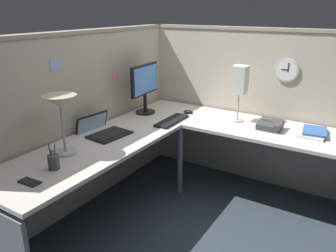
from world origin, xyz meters
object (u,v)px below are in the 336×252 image
at_px(keyboard, 172,121).
at_px(computer_mouse, 188,112).
at_px(wall_clock, 287,71).
at_px(book_stack, 314,133).
at_px(desk_lamp_paper, 240,81).
at_px(office_phone, 271,125).
at_px(desk_lamp_dome, 61,106).
at_px(laptop, 102,131).
at_px(cell_phone, 30,182).
at_px(monitor, 145,85).
at_px(pen_cup, 54,162).

distance_m(keyboard, computer_mouse, 0.32).
bearing_deg(wall_clock, book_stack, -131.93).
relative_size(computer_mouse, desk_lamp_paper, 0.20).
distance_m(office_phone, desk_lamp_paper, 0.49).
bearing_deg(office_phone, desk_lamp_paper, 78.44).
distance_m(keyboard, office_phone, 0.90).
xyz_separation_m(computer_mouse, wall_clock, (0.33, -0.86, 0.45)).
bearing_deg(book_stack, desk_lamp_dome, 132.55).
xyz_separation_m(laptop, desk_lamp_paper, (0.94, -0.87, 0.36)).
xyz_separation_m(keyboard, book_stack, (0.34, -1.21, 0.01)).
distance_m(desk_lamp_dome, cell_phone, 0.58).
height_order(office_phone, desk_lamp_paper, desk_lamp_paper).
distance_m(monitor, keyboard, 0.48).
xyz_separation_m(keyboard, desk_lamp_dome, (-1.04, 0.30, 0.35)).
distance_m(computer_mouse, desk_lamp_dome, 1.44).
xyz_separation_m(laptop, office_phone, (0.87, -1.21, 0.01)).
distance_m(keyboard, desk_lamp_paper, 0.73).
height_order(desk_lamp_dome, wall_clock, wall_clock).
bearing_deg(computer_mouse, wall_clock, -69.09).
bearing_deg(cell_phone, desk_lamp_paper, -22.81).
bearing_deg(pen_cup, book_stack, -40.54).
bearing_deg(laptop, keyboard, -31.43).
relative_size(computer_mouse, desk_lamp_dome, 0.23).
xyz_separation_m(computer_mouse, cell_phone, (-1.79, 0.14, -0.01)).
height_order(monitor, desk_lamp_dome, monitor).
relative_size(computer_mouse, office_phone, 0.50).
bearing_deg(cell_phone, book_stack, -39.66).
xyz_separation_m(cell_phone, desk_lamp_paper, (1.83, -0.66, 0.38)).
xyz_separation_m(office_phone, book_stack, (0.06, -0.35, -0.02)).
relative_size(keyboard, wall_clock, 1.95).
height_order(computer_mouse, cell_phone, computer_mouse).
bearing_deg(desk_lamp_dome, book_stack, -47.45).
distance_m(keyboard, book_stack, 1.26).
height_order(keyboard, desk_lamp_dome, desk_lamp_dome).
bearing_deg(book_stack, keyboard, 105.83).
distance_m(cell_phone, wall_clock, 2.40).
bearing_deg(monitor, computer_mouse, -59.95).
bearing_deg(monitor, pen_cup, -171.01).
bearing_deg(pen_cup, keyboard, -7.35).
xyz_separation_m(monitor, desk_lamp_paper, (0.26, -0.90, 0.09)).
relative_size(laptop, book_stack, 1.39).
xyz_separation_m(desk_lamp_dome, office_phone, (1.33, -1.16, -0.33)).
height_order(keyboard, office_phone, office_phone).
bearing_deg(wall_clock, keyboard, 126.92).
distance_m(laptop, book_stack, 1.82).
xyz_separation_m(pen_cup, desk_lamp_paper, (1.62, -0.68, 0.33)).
bearing_deg(desk_lamp_dome, computer_mouse, -12.49).
bearing_deg(office_phone, monitor, 98.59).
bearing_deg(office_phone, computer_mouse, 87.70).
xyz_separation_m(monitor, pen_cup, (-1.36, -0.22, -0.24)).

